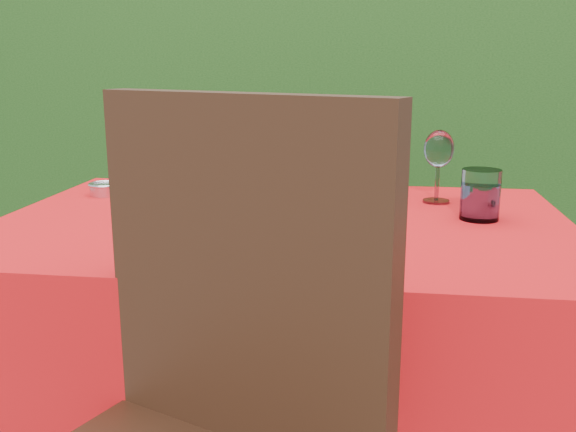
# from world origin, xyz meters

# --- Properties ---
(hedge) EXTENTS (3.20, 0.55, 1.78)m
(hedge) POSITION_xyz_m (0.00, 1.55, 0.92)
(hedge) COLOR black
(hedge) RESTS_ON ground
(dining_table) EXTENTS (1.26, 0.86, 0.75)m
(dining_table) POSITION_xyz_m (0.00, 0.00, 0.60)
(dining_table) COLOR #422B15
(dining_table) RESTS_ON ground
(chair_near) EXTENTS (0.62, 0.62, 1.05)m
(chair_near) POSITION_xyz_m (-0.03, -0.61, 0.60)
(chair_near) COLOR black
(chair_near) RESTS_ON ground
(chair_far) EXTENTS (0.55, 0.55, 0.97)m
(chair_far) POSITION_xyz_m (0.06, 0.59, 0.56)
(chair_far) COLOR black
(chair_far) RESTS_ON ground
(pizza_plate) EXTENTS (0.32, 0.32, 0.05)m
(pizza_plate) POSITION_xyz_m (-0.01, -0.17, 0.77)
(pizza_plate) COLOR white
(pizza_plate) RESTS_ON dining_table
(pasta_plate) EXTENTS (0.23, 0.23, 0.06)m
(pasta_plate) POSITION_xyz_m (0.01, 0.28, 0.77)
(pasta_plate) COLOR silver
(pasta_plate) RESTS_ON dining_table
(water_glass) EXTENTS (0.09, 0.09, 0.11)m
(water_glass) POSITION_xyz_m (0.43, 0.06, 0.80)
(water_glass) COLOR white
(water_glass) RESTS_ON dining_table
(wine_glass) EXTENTS (0.07, 0.07, 0.18)m
(wine_glass) POSITION_xyz_m (0.35, 0.22, 0.87)
(wine_glass) COLOR silver
(wine_glass) RESTS_ON dining_table
(fork) EXTENTS (0.03, 0.17, 0.00)m
(fork) POSITION_xyz_m (-0.31, -0.11, 0.75)
(fork) COLOR #B8B8BF
(fork) RESTS_ON dining_table
(steel_ramekin) EXTENTS (0.08, 0.08, 0.03)m
(steel_ramekin) POSITION_xyz_m (-0.50, 0.19, 0.76)
(steel_ramekin) COLOR silver
(steel_ramekin) RESTS_ON dining_table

